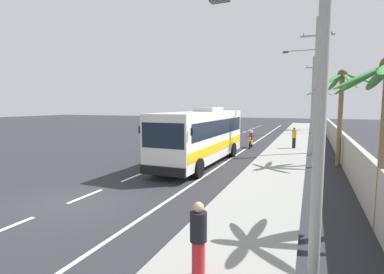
# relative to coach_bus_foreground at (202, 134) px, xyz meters

# --- Properties ---
(ground_plane) EXTENTS (160.00, 160.00, 0.00)m
(ground_plane) POSITION_rel_coach_bus_foreground_xyz_m (-2.09, -9.40, -1.89)
(ground_plane) COLOR #28282D
(sidewalk_kerb) EXTENTS (3.20, 90.00, 0.14)m
(sidewalk_kerb) POSITION_rel_coach_bus_foreground_xyz_m (4.71, 0.60, -1.82)
(sidewalk_kerb) COLOR gray
(sidewalk_kerb) RESTS_ON ground
(lane_markings) EXTENTS (3.59, 71.00, 0.01)m
(lane_markings) POSITION_rel_coach_bus_foreground_xyz_m (-0.01, 4.94, -1.88)
(lane_markings) COLOR white
(lane_markings) RESTS_ON ground
(boundary_wall) EXTENTS (0.24, 60.00, 1.95)m
(boundary_wall) POSITION_rel_coach_bus_foreground_xyz_m (8.51, 4.60, -0.91)
(boundary_wall) COLOR #9E998E
(boundary_wall) RESTS_ON ground
(coach_bus_foreground) EXTENTS (3.03, 10.61, 3.63)m
(coach_bus_foreground) POSITION_rel_coach_bus_foreground_xyz_m (0.00, 0.00, 0.00)
(coach_bus_foreground) COLOR silver
(coach_bus_foreground) RESTS_ON ground
(motorcycle_beside_bus) EXTENTS (0.56, 1.96, 1.54)m
(motorcycle_beside_bus) POSITION_rel_coach_bus_foreground_xyz_m (1.62, 8.40, -1.25)
(motorcycle_beside_bus) COLOR black
(motorcycle_beside_bus) RESTS_ON ground
(pedestrian_near_kerb) EXTENTS (0.36, 0.36, 1.64)m
(pedestrian_near_kerb) POSITION_rel_coach_bus_foreground_xyz_m (4.40, -12.22, -0.89)
(pedestrian_near_kerb) COLOR red
(pedestrian_near_kerb) RESTS_ON sidewalk_kerb
(pedestrian_midwalk) EXTENTS (0.36, 0.36, 1.76)m
(pedestrian_midwalk) POSITION_rel_coach_bus_foreground_xyz_m (5.23, 8.43, -0.83)
(pedestrian_midwalk) COLOR black
(pedestrian_midwalk) RESTS_ON sidewalk_kerb
(utility_pole_nearest) EXTENTS (3.59, 0.24, 8.41)m
(utility_pole_nearest) POSITION_rel_coach_bus_foreground_xyz_m (6.58, -11.23, 2.61)
(utility_pole_nearest) COLOR #9E9E99
(utility_pole_nearest) RESTS_ON ground
(utility_pole_mid) EXTENTS (3.57, 0.24, 10.15)m
(utility_pole_mid) POSITION_rel_coach_bus_foreground_xyz_m (6.61, 6.21, 3.53)
(utility_pole_mid) COLOR #9E9E99
(utility_pole_mid) RESTS_ON ground
(utility_pole_far) EXTENTS (1.88, 0.24, 9.92)m
(utility_pole_far) POSITION_rel_coach_bus_foreground_xyz_m (6.53, 23.65, 3.25)
(utility_pole_far) COLOR #9E9E99
(utility_pole_far) RESTS_ON ground
(palm_second) EXTENTS (3.54, 3.30, 5.92)m
(palm_second) POSITION_rel_coach_bus_foreground_xyz_m (8.15, 2.39, 2.45)
(palm_second) COLOR brown
(palm_second) RESTS_ON ground
(palm_third) EXTENTS (3.75, 3.82, 6.28)m
(palm_third) POSITION_rel_coach_bus_foreground_xyz_m (7.42, 29.84, 2.51)
(palm_third) COLOR brown
(palm_third) RESTS_ON ground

